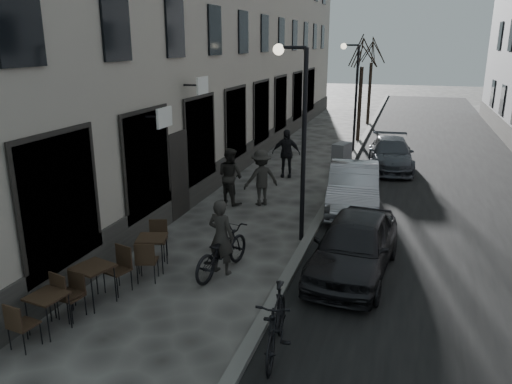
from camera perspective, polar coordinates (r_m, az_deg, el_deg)
The scene contains 20 objects.
ground at distance 8.54m, azimuth -3.90°, elevation -20.11°, with size 120.00×120.00×0.00m, color #353330.
road at distance 22.97m, azimuth 20.02°, elevation 2.83°, with size 7.30×60.00×0.00m, color black.
kerb at distance 23.04m, azimuth 10.95°, elevation 3.74°, with size 0.25×60.00×0.12m, color #65635E.
streetlamp_near at distance 12.80m, azimuth 4.80°, elevation 7.87°, with size 0.90×0.28×5.09m.
streetlamp_far at distance 24.58m, azimuth 11.02°, elevation 11.86°, with size 0.90×0.28×5.09m.
tree_near at distance 27.48m, azimuth 12.10°, elevation 15.42°, with size 2.40×2.40×5.70m.
tree_far at distance 33.46m, azimuth 13.13°, elevation 15.53°, with size 2.40×2.40×5.70m.
bistro_set_a at distance 10.06m, azimuth -22.64°, elevation -12.29°, with size 0.69×1.54×0.89m.
bistro_set_b at distance 10.71m, azimuth -18.02°, elevation -9.64°, with size 0.90×1.73×0.99m.
bistro_set_c at distance 11.93m, azimuth -11.75°, elevation -6.47°, with size 0.89×1.66×0.95m.
utility_cabinet at distance 19.94m, azimuth 9.73°, elevation 3.61°, with size 0.50×0.90×1.35m, color slate.
bicycle at distance 11.52m, azimuth -3.97°, elevation -6.71°, with size 0.72×2.06×1.08m, color black.
cyclist_rider at distance 11.39m, azimuth -4.00°, elevation -5.12°, with size 0.65×0.42×1.77m, color #2A2724.
pedestrian_near at distance 16.31m, azimuth -2.96°, elevation 1.85°, with size 0.91×0.71×1.87m, color #282522.
pedestrian_mid at distance 16.14m, azimuth 0.59°, elevation 1.62°, with size 1.17×0.67×1.82m, color #272522.
pedestrian_far at distance 19.66m, azimuth 3.46°, elevation 4.44°, with size 1.11×0.46×1.89m, color black.
car_near at distance 11.61m, azimuth 11.15°, elevation -5.99°, with size 1.64×4.07×1.39m, color black.
car_mid at distance 16.10m, azimuth 11.04°, elevation 0.56°, with size 1.52×4.36×1.44m, color #9D9EA5.
car_far at distance 21.71m, azimuth 15.13°, elevation 4.22°, with size 1.77×4.36×1.27m, color #3F434B.
moped at distance 8.69m, azimuth 2.33°, elevation -14.70°, with size 0.55×1.95×1.17m, color black.
Camera 1 is at (2.53, -6.35, 5.11)m, focal length 35.00 mm.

